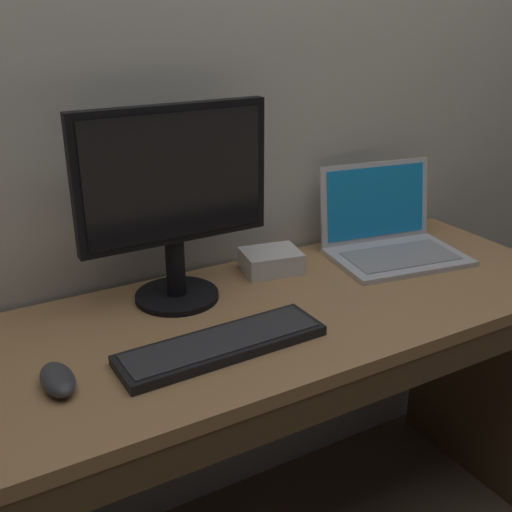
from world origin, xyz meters
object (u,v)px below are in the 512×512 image
object	(u,v)px
computer_mouse	(58,379)
external_drive_box	(271,261)
external_monitor	(174,194)
wired_keyboard	(222,345)
laptop_silver	(389,235)

from	to	relation	value
computer_mouse	external_drive_box	world-z (taller)	external_drive_box
external_monitor	computer_mouse	world-z (taller)	external_monitor
external_monitor	wired_keyboard	world-z (taller)	external_monitor
external_drive_box	laptop_silver	bearing A→B (deg)	-9.26
wired_keyboard	computer_mouse	bearing A→B (deg)	174.92
laptop_silver	computer_mouse	distance (m)	0.98
laptop_silver	wired_keyboard	distance (m)	0.68
laptop_silver	wired_keyboard	xyz separation A→B (m)	(-0.64, -0.23, -0.04)
external_monitor	laptop_silver	bearing A→B (deg)	-1.21
external_monitor	external_drive_box	bearing A→B (deg)	8.89
wired_keyboard	computer_mouse	xyz separation A→B (m)	(-0.32, 0.03, 0.01)
laptop_silver	computer_mouse	xyz separation A→B (m)	(-0.96, -0.21, -0.04)
laptop_silver	external_drive_box	distance (m)	0.35
laptop_silver	external_drive_box	world-z (taller)	laptop_silver
external_monitor	computer_mouse	size ratio (longest dim) A/B	3.92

